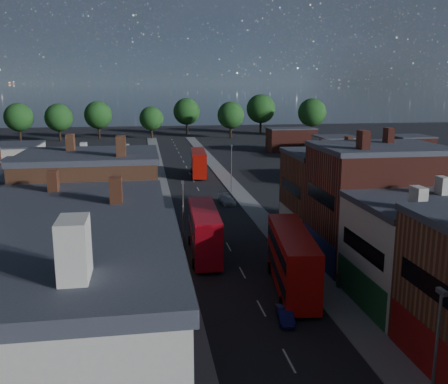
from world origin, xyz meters
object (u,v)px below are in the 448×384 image
object	(u,v)px
car_2	(206,218)
car_3	(227,200)
bus_1	(292,259)
ped_1	(174,368)
car_1	(285,315)
ped_3	(338,279)
bus_0	(204,231)
bus_2	(199,163)

from	to	relation	value
car_2	car_3	bearing A→B (deg)	70.99
bus_1	car_3	distance (m)	33.19
car_3	ped_1	distance (m)	46.77
car_3	ped_1	bearing A→B (deg)	-109.11
car_1	car_3	xyz separation A→B (m)	(1.89, 38.90, 0.14)
bus_1	ped_3	distance (m)	4.66
car_2	ped_1	size ratio (longest dim) A/B	2.56
car_2	ped_3	bearing A→B (deg)	-63.69
bus_0	car_3	distance (m)	23.77
car_3	ped_3	bearing A→B (deg)	-87.96
bus_0	car_1	size ratio (longest dim) A/B	3.69
car_3	bus_1	bearing A→B (deg)	-95.09
bus_0	ped_3	xyz separation A→B (m)	(10.75, -10.62, -1.85)
bus_0	bus_2	distance (m)	47.33
car_2	ped_1	bearing A→B (deg)	-94.34
bus_2	ped_1	distance (m)	70.39
ped_1	bus_2	bearing A→B (deg)	-101.57
car_1	car_2	bearing A→B (deg)	101.84
bus_2	car_1	bearing A→B (deg)	-86.21
car_1	car_3	world-z (taller)	car_3
bus_1	car_2	xyz separation A→B (m)	(-4.74, 23.60, -2.34)
bus_0	car_3	size ratio (longest dim) A/B	2.59
car_2	ped_1	distance (m)	36.55
bus_1	ped_3	world-z (taller)	bus_1
car_1	ped_3	distance (m)	8.42
bus_1	car_2	size ratio (longest dim) A/B	3.12
bus_1	bus_2	world-z (taller)	bus_1
bus_2	ped_3	distance (m)	58.10
ped_3	car_3	bearing A→B (deg)	7.33
bus_0	ped_3	size ratio (longest dim) A/B	7.46
bus_2	bus_0	bearing A→B (deg)	-91.52
bus_2	ped_1	world-z (taller)	bus_2
bus_1	bus_2	bearing A→B (deg)	99.43
bus_1	car_3	bearing A→B (deg)	98.01
bus_0	ped_1	distance (m)	23.20
ped_1	car_1	bearing A→B (deg)	-147.76
bus_2	car_2	xyz separation A→B (m)	(-2.74, -33.79, -2.16)
ped_1	car_2	bearing A→B (deg)	-104.23
bus_2	car_1	size ratio (longest dim) A/B	3.64
bus_0	bus_1	bearing A→B (deg)	-55.30
bus_1	bus_2	xyz separation A→B (m)	(-2.00, 57.39, -0.18)
car_3	car_2	bearing A→B (deg)	-120.52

